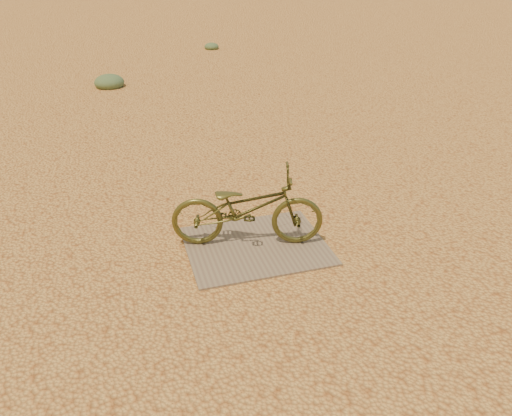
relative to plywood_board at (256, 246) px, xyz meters
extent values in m
plane|color=tan|center=(0.45, 0.46, -0.01)|extent=(120.00, 120.00, 0.00)
cube|color=#73624E|center=(0.00, 0.00, 0.00)|extent=(1.49, 1.21, 0.02)
imported|color=#46441C|center=(-0.07, 0.08, 0.43)|extent=(1.70, 0.96, 0.84)
ellipsoid|color=#546A46|center=(-1.27, 7.55, -0.01)|extent=(0.67, 0.67, 0.37)
ellipsoid|color=#546A46|center=(1.97, 11.52, -0.01)|extent=(0.45, 0.45, 0.25)
camera|label=1|loc=(-1.31, -4.39, 2.88)|focal=35.00mm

